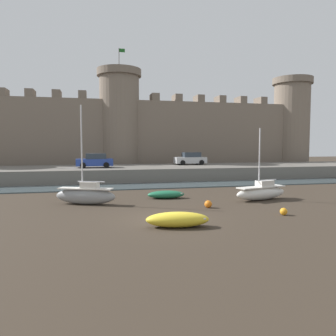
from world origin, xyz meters
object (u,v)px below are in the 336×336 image
Objects in this scene: rowboat_midflat_left at (178,219)px; sailboat_foreground_left at (86,195)px; mooring_buoy_near_shore at (284,212)px; mooring_buoy_off_centre at (208,204)px; car_quay_centre_west at (191,159)px; car_quay_east at (95,161)px; sailboat_foreground_right at (261,192)px; rowboat_near_channel_right at (166,194)px.

sailboat_foreground_left is at bearing 121.74° from rowboat_midflat_left.
rowboat_midflat_left is at bearing -169.10° from mooring_buoy_near_shore.
rowboat_midflat_left is (4.63, -7.49, -0.28)m from sailboat_foreground_left.
mooring_buoy_near_shore is 4.73m from mooring_buoy_off_centre.
car_quay_centre_west is at bearing 76.25° from mooring_buoy_off_centre.
car_quay_east is (-3.90, 22.57, 1.89)m from rowboat_midflat_left.
mooring_buoy_near_shore is (11.43, -6.18, -0.47)m from sailboat_foreground_left.
mooring_buoy_off_centre is (-3.56, 3.11, 0.03)m from mooring_buoy_near_shore.
mooring_buoy_near_shore is 0.11× the size of car_quay_east.
mooring_buoy_near_shore is at bearing -41.15° from mooring_buoy_off_centre.
rowboat_midflat_left is 0.81× the size of car_quay_east.
sailboat_foreground_right is 1.60× the size of rowboat_midflat_left.
mooring_buoy_near_shore is (-1.38, -5.14, -0.39)m from sailboat_foreground_right.
sailboat_foreground_right is at bearing -53.18° from car_quay_east.
mooring_buoy_near_shore is 23.89m from car_quay_east.
rowboat_near_channel_right is (-6.83, 2.26, -0.29)m from sailboat_foreground_right.
rowboat_midflat_left is 22.99m from car_quay_east.
rowboat_midflat_left reaches higher than rowboat_near_channel_right.
car_quay_east reaches higher than rowboat_near_channel_right.
car_quay_east reaches higher than mooring_buoy_off_centre.
sailboat_foreground_left is at bearing -92.80° from car_quay_east.
rowboat_near_channel_right reaches higher than mooring_buoy_near_shore.
sailboat_foreground_right is 10.85× the size of mooring_buoy_off_centre.
car_quay_centre_west is at bearing 12.42° from car_quay_east.
rowboat_midflat_left is at bearing -108.25° from car_quay_centre_west.
sailboat_foreground_left reaches higher than mooring_buoy_off_centre.
mooring_buoy_off_centre is at bearing -66.31° from rowboat_near_channel_right.
rowboat_midflat_left is 5.48m from mooring_buoy_off_centre.
rowboat_near_channel_right is 6.76× the size of mooring_buoy_near_shore.
mooring_buoy_off_centre is at bearing -68.56° from car_quay_east.
car_quay_centre_west reaches higher than mooring_buoy_off_centre.
mooring_buoy_off_centre is at bearing 53.84° from rowboat_midflat_left.
sailboat_foreground_left is at bearing -168.44° from rowboat_near_channel_right.
sailboat_foreground_left is at bearing -126.11° from car_quay_centre_west.
rowboat_near_channel_right is at bearing -69.27° from car_quay_east.
sailboat_foreground_right is 1.83× the size of rowboat_near_channel_right.
car_quay_centre_west is at bearing 67.13° from rowboat_near_channel_right.
sailboat_foreground_right is at bearing -18.34° from rowboat_near_channel_right.
sailboat_foreground_left is 1.66× the size of car_quay_east.
rowboat_near_channel_right is 0.71× the size of car_quay_centre_west.
car_quay_east reaches higher than mooring_buoy_near_shore.
mooring_buoy_off_centre is 0.12× the size of car_quay_centre_west.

